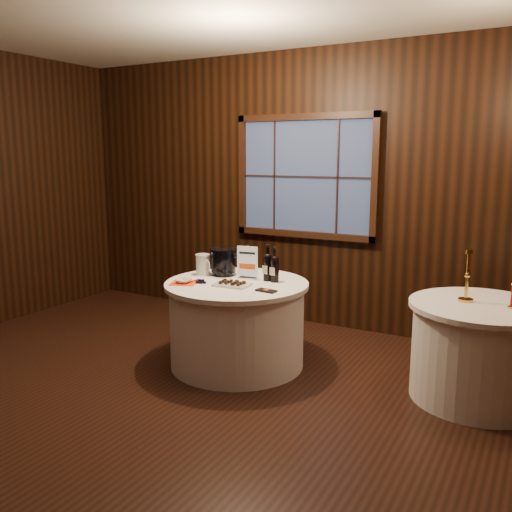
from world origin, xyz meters
The scene contains 16 objects.
ground centered at (0.00, 0.00, 0.00)m, with size 6.00×6.00×0.00m, color black.
back_wall centered at (0.00, 2.48, 1.54)m, with size 6.00×0.10×3.00m.
main_table centered at (0.00, 1.00, 0.39)m, with size 1.28×1.28×0.77m.
side_table centered at (2.00, 1.30, 0.39)m, with size 1.08×1.08×0.77m.
sign_stand centered at (0.02, 1.16, 0.88)m, with size 0.19×0.12×0.31m.
port_bottle_left centered at (0.21, 1.19, 0.91)m, with size 0.08×0.09×0.33m.
port_bottle_right centered at (0.29, 1.18, 0.91)m, with size 0.08×0.08×0.32m.
ice_bucket centered at (-0.25, 1.18, 0.90)m, with size 0.25×0.25×0.25m.
chocolate_plate centered at (0.03, 0.87, 0.79)m, with size 0.32×0.22×0.04m.
chocolate_box centered at (0.39, 0.84, 0.78)m, with size 0.17×0.09×0.01m, color black.
grape_bunch centered at (-0.25, 0.80, 0.79)m, with size 0.16×0.07×0.04m.
glass_pitcher centered at (-0.43, 1.10, 0.87)m, with size 0.18×0.14×0.20m.
orange_napkin centered at (-0.39, 0.74, 0.77)m, with size 0.22×0.22×0.00m, color #FF4D15.
cracker_bowl centered at (-0.39, 0.74, 0.79)m, with size 0.14×0.14×0.03m, color silver.
brass_candlestick centered at (1.88, 1.32, 0.92)m, with size 0.11×0.11×0.41m.
red_candle centered at (2.20, 1.29, 0.85)m, with size 0.05×0.05×0.19m.
Camera 1 is at (2.43, -3.01, 1.89)m, focal length 38.00 mm.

